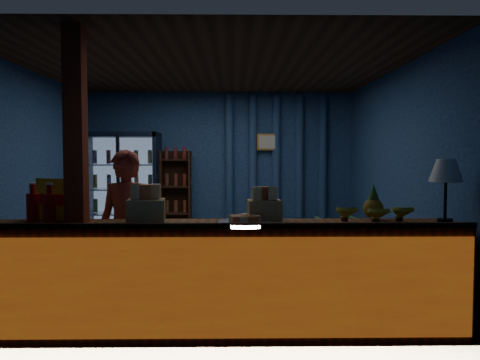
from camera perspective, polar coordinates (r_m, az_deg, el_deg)
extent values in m
plane|color=#515154|center=(6.04, -3.41, -11.61)|extent=(4.60, 4.60, 0.00)
plane|color=navy|center=(8.04, -2.73, 1.42)|extent=(4.60, 0.00, 4.60)
plane|color=navy|center=(3.65, -5.03, -0.49)|extent=(4.60, 0.00, 4.60)
plane|color=navy|center=(6.38, -24.56, 0.74)|extent=(0.00, 4.40, 4.40)
plane|color=navy|center=(6.18, 18.37, 0.79)|extent=(0.00, 4.40, 4.40)
plane|color=#472D19|center=(5.94, -3.49, 13.46)|extent=(4.60, 4.60, 0.00)
cube|color=brown|center=(4.08, -4.66, -11.87)|extent=(4.40, 0.55, 0.95)
cube|color=red|center=(3.80, -4.96, -12.99)|extent=(4.35, 0.02, 0.81)
cube|color=#381C11|center=(3.72, -4.97, -5.55)|extent=(4.40, 0.04, 0.04)
cube|color=#983316|center=(4.16, -19.31, -0.23)|extent=(0.16, 0.16, 2.60)
cube|color=black|center=(8.18, -13.66, -1.09)|extent=(1.20, 0.06, 1.90)
cube|color=black|center=(8.07, -18.04, -1.21)|extent=(0.06, 0.60, 1.90)
cube|color=black|center=(7.81, -10.02, -1.25)|extent=(0.06, 0.60, 1.90)
cube|color=black|center=(7.90, -14.18, 5.36)|extent=(1.20, 0.60, 0.08)
cube|color=black|center=(8.03, -14.01, -7.72)|extent=(1.20, 0.60, 0.08)
cube|color=#99B2D8|center=(8.13, -13.74, -1.12)|extent=(1.08, 0.02, 1.74)
cube|color=white|center=(7.65, -14.57, -1.38)|extent=(1.12, 0.02, 1.78)
cube|color=black|center=(7.63, -14.61, -1.40)|extent=(0.05, 0.05, 1.80)
cube|color=silver|center=(8.01, -14.02, -6.80)|extent=(1.08, 0.48, 0.02)
cylinder|color=#B34619|center=(8.10, -17.15, -5.80)|extent=(0.07, 0.07, 0.22)
cylinder|color=#286D1B|center=(8.04, -15.60, -5.85)|extent=(0.07, 0.07, 0.22)
cylinder|color=#969D18|center=(7.99, -14.03, -5.88)|extent=(0.07, 0.07, 0.22)
cylinder|color=navy|center=(7.94, -12.44, -5.92)|extent=(0.07, 0.07, 0.22)
cylinder|color=maroon|center=(7.90, -10.84, -5.95)|extent=(0.07, 0.07, 0.22)
cube|color=silver|center=(7.95, -14.06, -3.96)|extent=(1.08, 0.48, 0.02)
cylinder|color=#286D1B|center=(8.05, -17.19, -2.99)|extent=(0.07, 0.07, 0.22)
cylinder|color=#969D18|center=(7.99, -15.64, -3.01)|extent=(0.07, 0.07, 0.22)
cylinder|color=navy|center=(7.94, -14.07, -3.03)|extent=(0.07, 0.07, 0.22)
cylinder|color=maroon|center=(7.89, -12.48, -3.05)|extent=(0.07, 0.07, 0.22)
cylinder|color=#B34619|center=(7.85, -10.86, -3.06)|extent=(0.07, 0.07, 0.22)
cube|color=silver|center=(7.92, -14.09, -1.09)|extent=(1.08, 0.48, 0.02)
cylinder|color=#969D18|center=(8.02, -17.23, -0.15)|extent=(0.07, 0.07, 0.22)
cylinder|color=navy|center=(7.96, -15.68, -0.15)|extent=(0.07, 0.07, 0.22)
cylinder|color=maroon|center=(7.91, -14.11, -0.15)|extent=(0.07, 0.07, 0.22)
cylinder|color=#B34619|center=(7.86, -12.51, -0.15)|extent=(0.07, 0.07, 0.22)
cylinder|color=#286D1B|center=(7.82, -10.89, -0.15)|extent=(0.07, 0.07, 0.22)
cube|color=silver|center=(7.90, -14.13, 1.81)|extent=(1.08, 0.48, 0.02)
cylinder|color=navy|center=(8.01, -17.28, 2.71)|extent=(0.07, 0.07, 0.22)
cylinder|color=maroon|center=(7.95, -15.72, 2.73)|extent=(0.07, 0.07, 0.22)
cylinder|color=#B34619|center=(7.90, -14.14, 2.75)|extent=(0.07, 0.07, 0.22)
cylinder|color=#286D1B|center=(7.85, -12.54, 2.77)|extent=(0.07, 0.07, 0.22)
cylinder|color=#969D18|center=(7.81, -10.92, 2.79)|extent=(0.07, 0.07, 0.22)
cube|color=#381C11|center=(8.08, -7.70, -2.15)|extent=(0.50, 0.02, 1.60)
cube|color=#381C11|center=(7.98, -9.49, -2.23)|extent=(0.03, 0.28, 1.60)
cube|color=#381C11|center=(7.92, -6.13, -2.24)|extent=(0.03, 0.28, 1.60)
cube|color=#381C11|center=(8.04, -7.78, -7.21)|extent=(0.46, 0.26, 0.02)
cube|color=#381C11|center=(7.97, -7.80, -4.03)|extent=(0.46, 0.26, 0.02)
cube|color=#381C11|center=(7.93, -7.83, -0.80)|extent=(0.46, 0.26, 0.02)
cube|color=#381C11|center=(7.91, -7.85, 2.45)|extent=(0.46, 0.26, 0.02)
cylinder|color=navy|center=(7.98, -1.30, 1.41)|extent=(0.14, 0.14, 2.50)
cylinder|color=navy|center=(7.98, 1.57, 1.41)|extent=(0.14, 0.14, 2.50)
cylinder|color=navy|center=(8.01, 4.43, 1.41)|extent=(0.14, 0.14, 2.50)
cylinder|color=navy|center=(8.06, 7.26, 1.40)|extent=(0.14, 0.14, 2.50)
cylinder|color=navy|center=(8.12, 10.06, 1.39)|extent=(0.14, 0.14, 2.50)
cube|color=gold|center=(7.96, 3.39, 4.64)|extent=(0.36, 0.03, 0.28)
cube|color=silver|center=(7.94, 3.40, 4.64)|extent=(0.30, 0.01, 0.22)
imported|color=maroon|center=(4.59, -13.65, -6.25)|extent=(0.63, 0.48, 1.58)
imported|color=#53A75E|center=(7.47, 11.89, -6.60)|extent=(0.65, 0.67, 0.57)
cube|color=#381C11|center=(7.43, 0.66, -6.97)|extent=(0.59, 0.48, 0.47)
cylinder|color=#381C11|center=(7.39, 0.66, -4.82)|extent=(0.09, 0.09, 0.09)
cube|color=yellow|center=(4.47, -21.71, -2.20)|extent=(0.46, 0.27, 0.37)
cube|color=red|center=(4.45, -21.81, -2.22)|extent=(0.36, 0.18, 0.09)
cylinder|color=red|center=(4.41, -23.94, -3.11)|extent=(0.11, 0.11, 0.25)
cylinder|color=red|center=(4.39, -23.98, -0.90)|extent=(0.05, 0.05, 0.10)
cylinder|color=white|center=(4.39, -23.99, -0.37)|extent=(0.05, 0.05, 0.02)
cylinder|color=red|center=(4.27, -22.18, -3.27)|extent=(0.11, 0.11, 0.25)
cylinder|color=red|center=(4.25, -22.23, -0.98)|extent=(0.05, 0.05, 0.10)
cylinder|color=white|center=(4.25, -22.24, -0.44)|extent=(0.05, 0.05, 0.02)
cylinder|color=silver|center=(4.28, -19.60, -3.20)|extent=(0.11, 0.11, 0.25)
cylinder|color=silver|center=(4.27, -19.64, -0.92)|extent=(0.05, 0.05, 0.10)
cylinder|color=white|center=(4.26, -19.65, -0.38)|extent=(0.05, 0.05, 0.02)
cube|color=#A4834F|center=(4.04, -11.38, -3.76)|extent=(0.33, 0.28, 0.20)
cube|color=gold|center=(4.03, -12.50, -1.44)|extent=(0.09, 0.06, 0.13)
cube|color=#CD6626|center=(4.03, -11.40, -1.44)|extent=(0.09, 0.06, 0.13)
cube|color=gold|center=(4.02, -10.30, -1.43)|extent=(0.09, 0.06, 0.13)
cube|color=#A4834F|center=(4.09, 2.97, -3.73)|extent=(0.30, 0.25, 0.18)
cube|color=gold|center=(4.07, 1.98, -1.64)|extent=(0.08, 0.06, 0.12)
cube|color=#CD6626|center=(4.08, 2.98, -1.63)|extent=(0.08, 0.06, 0.12)
cube|color=gold|center=(4.09, 3.96, -1.62)|extent=(0.08, 0.06, 0.12)
cylinder|color=silver|center=(3.88, 0.61, -5.29)|extent=(0.47, 0.47, 0.03)
cube|color=gold|center=(3.87, 1.98, -4.73)|extent=(0.10, 0.07, 0.05)
cube|color=#CD6626|center=(3.94, 1.54, -4.60)|extent=(0.12, 0.12, 0.05)
cube|color=gold|center=(3.96, 0.58, -4.55)|extent=(0.07, 0.10, 0.05)
cube|color=#CD6626|center=(3.93, -0.36, -4.61)|extent=(0.12, 0.12, 0.05)
cube|color=gold|center=(3.87, -0.75, -4.73)|extent=(0.10, 0.07, 0.05)
cube|color=#CD6626|center=(3.80, -0.34, -4.86)|extent=(0.12, 0.12, 0.05)
cube|color=gold|center=(3.78, 0.65, -4.92)|extent=(0.07, 0.10, 0.05)
cube|color=#CD6626|center=(3.81, 1.62, -4.86)|extent=(0.12, 0.12, 0.05)
cylinder|color=black|center=(4.31, 23.70, -4.59)|extent=(0.13, 0.13, 0.04)
cylinder|color=black|center=(4.29, 23.75, -2.05)|extent=(0.03, 0.03, 0.38)
cone|color=white|center=(4.28, 23.82, 1.07)|extent=(0.28, 0.28, 0.19)
sphere|color=olive|center=(4.34, 15.94, -3.34)|extent=(0.18, 0.18, 0.18)
cone|color=#2B541C|center=(4.33, 15.97, -1.37)|extent=(0.10, 0.10, 0.14)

